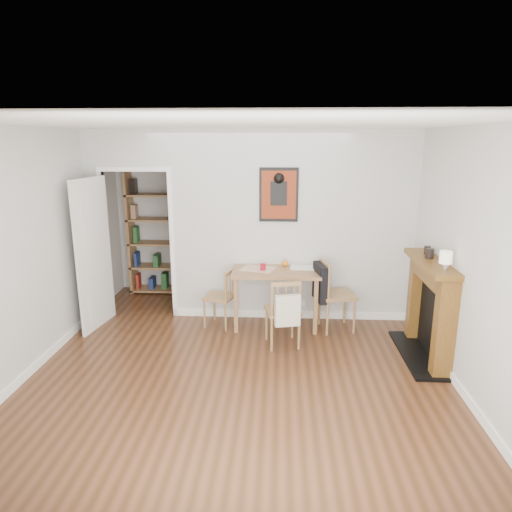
# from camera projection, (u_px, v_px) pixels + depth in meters

# --- Properties ---
(ground) EXTENTS (5.20, 5.20, 0.00)m
(ground) POSITION_uv_depth(u_px,v_px,m) (241.00, 361.00, 5.23)
(ground) COLOR #57311C
(ground) RESTS_ON ground
(room_shell) EXTENTS (5.20, 5.20, 5.20)m
(room_shell) POSITION_uv_depth(u_px,v_px,m) (256.00, 228.00, 6.21)
(room_shell) COLOR #BCBCBA
(room_shell) RESTS_ON ground
(dining_table) EXTENTS (1.16, 0.74, 0.79)m
(dining_table) POSITION_uv_depth(u_px,v_px,m) (276.00, 276.00, 6.11)
(dining_table) COLOR #8A6140
(dining_table) RESTS_ON ground
(chair_left) EXTENTS (0.50, 0.50, 0.80)m
(chair_left) POSITION_uv_depth(u_px,v_px,m) (219.00, 297.00, 6.14)
(chair_left) COLOR #9B7E48
(chair_left) RESTS_ON ground
(chair_right) EXTENTS (0.61, 0.56, 0.94)m
(chair_right) POSITION_uv_depth(u_px,v_px,m) (336.00, 294.00, 6.00)
(chair_right) COLOR #9B7E48
(chair_right) RESTS_ON ground
(chair_front) EXTENTS (0.51, 0.56, 0.86)m
(chair_front) POSITION_uv_depth(u_px,v_px,m) (283.00, 311.00, 5.54)
(chair_front) COLOR #9B7E48
(chair_front) RESTS_ON ground
(bookshelf) EXTENTS (0.87, 0.35, 2.07)m
(bookshelf) POSITION_uv_depth(u_px,v_px,m) (156.00, 231.00, 7.38)
(bookshelf) COLOR #8A6140
(bookshelf) RESTS_ON ground
(fireplace) EXTENTS (0.45, 1.25, 1.16)m
(fireplace) POSITION_uv_depth(u_px,v_px,m) (431.00, 306.00, 5.21)
(fireplace) COLOR brown
(fireplace) RESTS_ON ground
(red_glass) EXTENTS (0.07, 0.07, 0.09)m
(red_glass) POSITION_uv_depth(u_px,v_px,m) (263.00, 267.00, 6.01)
(red_glass) COLOR maroon
(red_glass) RESTS_ON dining_table
(orange_fruit) EXTENTS (0.08, 0.08, 0.08)m
(orange_fruit) POSITION_uv_depth(u_px,v_px,m) (285.00, 263.00, 6.21)
(orange_fruit) COLOR orange
(orange_fruit) RESTS_ON dining_table
(placemat) EXTENTS (0.50, 0.43, 0.00)m
(placemat) POSITION_uv_depth(u_px,v_px,m) (258.00, 269.00, 6.09)
(placemat) COLOR beige
(placemat) RESTS_ON dining_table
(notebook) EXTENTS (0.33, 0.25, 0.02)m
(notebook) POSITION_uv_depth(u_px,v_px,m) (302.00, 267.00, 6.13)
(notebook) COLOR silver
(notebook) RESTS_ON dining_table
(mantel_lamp) EXTENTS (0.13, 0.13, 0.20)m
(mantel_lamp) POSITION_uv_depth(u_px,v_px,m) (446.00, 258.00, 4.66)
(mantel_lamp) COLOR silver
(mantel_lamp) RESTS_ON fireplace
(ceramic_jar_a) EXTENTS (0.09, 0.09, 0.11)m
(ceramic_jar_a) POSITION_uv_depth(u_px,v_px,m) (430.00, 253.00, 5.15)
(ceramic_jar_a) COLOR black
(ceramic_jar_a) RESTS_ON fireplace
(ceramic_jar_b) EXTENTS (0.07, 0.07, 0.09)m
(ceramic_jar_b) POSITION_uv_depth(u_px,v_px,m) (427.00, 250.00, 5.35)
(ceramic_jar_b) COLOR black
(ceramic_jar_b) RESTS_ON fireplace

